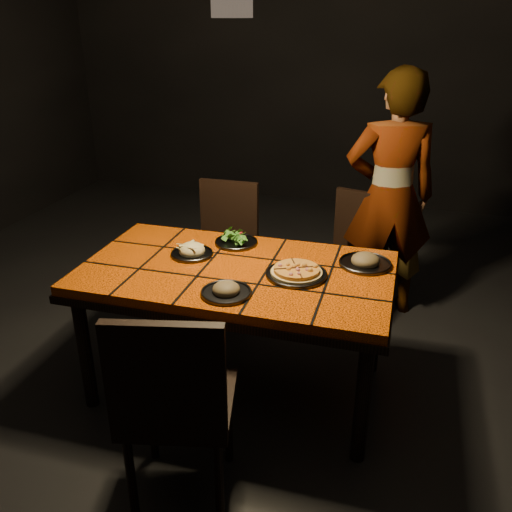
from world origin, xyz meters
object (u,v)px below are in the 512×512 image
(plate_pizza, at_px, (296,273))
(diner, at_px, (390,197))
(chair_near, at_px, (174,401))
(dining_table, at_px, (236,281))
(chair_far_left, at_px, (225,240))
(plate_pasta, at_px, (192,252))
(chair_far_right, at_px, (355,247))

(plate_pizza, bearing_deg, diner, 71.65)
(plate_pizza, bearing_deg, chair_near, -109.61)
(dining_table, xyz_separation_m, plate_pizza, (0.32, -0.00, 0.10))
(chair_near, height_order, chair_far_left, chair_near)
(diner, distance_m, plate_pasta, 1.46)
(plate_pizza, bearing_deg, plate_pasta, 171.35)
(chair_far_right, bearing_deg, chair_far_left, -151.48)
(chair_near, distance_m, diner, 2.14)
(dining_table, height_order, chair_far_left, chair_far_left)
(chair_far_right, xyz_separation_m, plate_pasta, (-0.79, -0.95, 0.27))
(diner, relative_size, plate_pasta, 7.27)
(diner, bearing_deg, chair_near, 55.91)
(diner, bearing_deg, plate_pasta, 32.07)
(chair_near, distance_m, chair_far_right, 1.96)
(chair_far_left, relative_size, plate_pizza, 2.67)
(chair_far_right, relative_size, diner, 0.52)
(dining_table, bearing_deg, chair_far_right, 63.82)
(chair_far_left, bearing_deg, dining_table, -67.00)
(chair_far_right, bearing_deg, plate_pasta, -113.39)
(chair_far_left, distance_m, diner, 1.15)
(chair_near, height_order, diner, diner)
(chair_far_right, relative_size, plate_pizza, 2.51)
(chair_near, height_order, plate_pizza, chair_near)
(dining_table, distance_m, chair_far_right, 1.17)
(dining_table, xyz_separation_m, chair_near, (0.02, -0.86, -0.11))
(chair_near, xyz_separation_m, plate_pasta, (-0.30, 0.94, 0.21))
(dining_table, bearing_deg, chair_near, -88.89)
(chair_near, relative_size, chair_far_left, 1.07)
(dining_table, bearing_deg, chair_far_left, 112.98)
(dining_table, distance_m, chair_near, 0.86)
(chair_near, height_order, plate_pasta, chair_near)
(chair_far_left, height_order, diner, diner)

